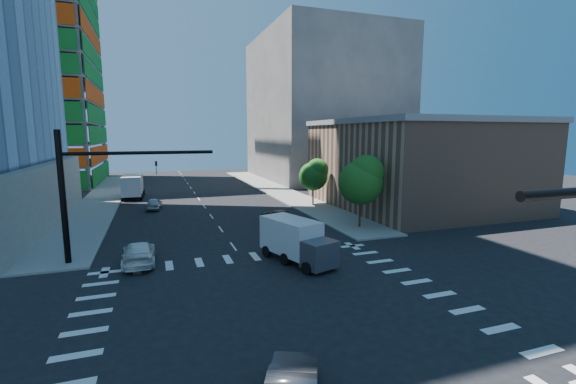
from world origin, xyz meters
name	(u,v)px	position (x,y,z in m)	size (l,w,h in m)	color
ground	(280,311)	(0.00, 0.00, 0.00)	(160.00, 160.00, 0.00)	black
road_markings	(280,311)	(0.00, 0.00, 0.01)	(20.00, 20.00, 0.01)	silver
sidewalk_ne	(277,190)	(12.50, 40.00, 0.07)	(5.00, 60.00, 0.15)	gray
sidewalk_nw	(103,199)	(-12.50, 40.00, 0.07)	(5.00, 60.00, 0.15)	gray
construction_building	(10,39)	(-27.41, 61.93, 24.61)	(25.16, 34.50, 70.60)	gray
commercial_building	(417,163)	(25.00, 22.00, 5.31)	(20.50, 22.50, 10.60)	#966E57
bg_building_ne	(322,108)	(27.00, 55.00, 14.00)	(24.00, 30.00, 28.00)	#5E5955
signal_mast_nw	(87,184)	(-10.00, 11.50, 5.49)	(10.20, 0.40, 9.00)	black
tree_south	(362,179)	(12.63, 13.90, 4.69)	(4.16, 4.16, 6.82)	#382316
tree_north	(314,174)	(12.93, 25.90, 3.99)	(3.54, 3.52, 5.78)	#382316
car_nb_far	(283,219)	(5.89, 17.03, 0.74)	(2.45, 5.32, 1.48)	black
car_sb_near	(139,253)	(-6.93, 10.15, 0.75)	(2.10, 5.15, 1.50)	white
car_sb_mid	(154,204)	(-5.84, 30.26, 0.68)	(1.62, 4.02, 1.37)	#A7ABAF
box_truck_near	(299,245)	(3.53, 6.65, 1.30)	(4.03, 6.08, 2.94)	black
box_truck_far	(133,188)	(-8.50, 40.10, 1.43)	(2.88, 6.26, 3.23)	black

